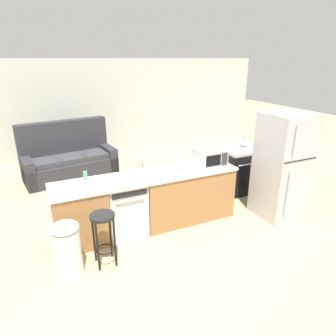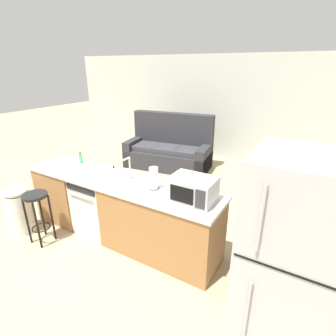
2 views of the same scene
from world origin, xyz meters
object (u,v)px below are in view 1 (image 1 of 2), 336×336
(dish_soap_bottle, at_px, (85,175))
(trash_bin, at_px, (67,248))
(kettle, at_px, (244,142))
(refrigerator, at_px, (282,166))
(microwave, at_px, (210,157))
(paper_towel_roll, at_px, (181,161))
(soap_bottle, at_px, (143,171))
(stove_range, at_px, (239,170))
(couch, at_px, (69,160))
(dishwasher, at_px, (125,208))
(bar_stool, at_px, (103,229))

(dish_soap_bottle, xyz_separation_m, trash_bin, (-0.43, -0.86, -0.59))
(trash_bin, bearing_deg, kettle, 19.63)
(refrigerator, xyz_separation_m, microwave, (-1.09, 0.55, 0.15))
(paper_towel_roll, bearing_deg, soap_bottle, 179.32)
(refrigerator, relative_size, soap_bottle, 10.14)
(stove_range, relative_size, dish_soap_bottle, 5.11)
(couch, bearing_deg, refrigerator, -48.13)
(stove_range, distance_m, couch, 3.84)
(stove_range, relative_size, refrigerator, 0.50)
(dish_soap_bottle, height_order, couch, couch)
(stove_range, height_order, dish_soap_bottle, dish_soap_bottle)
(microwave, bearing_deg, dishwasher, 179.95)
(microwave, xyz_separation_m, soap_bottle, (-1.19, 0.04, -0.07))
(dishwasher, distance_m, microwave, 1.63)
(refrigerator, height_order, trash_bin, refrigerator)
(couch, bearing_deg, kettle, -34.12)
(refrigerator, relative_size, trash_bin, 2.41)
(paper_towel_roll, bearing_deg, dishwasher, -178.45)
(refrigerator, height_order, couch, refrigerator)
(microwave, height_order, paper_towel_roll, paper_towel_roll)
(dishwasher, bearing_deg, refrigerator, -11.93)
(dishwasher, relative_size, stove_range, 0.93)
(refrigerator, bearing_deg, dishwasher, 168.07)
(paper_towel_roll, height_order, trash_bin, paper_towel_roll)
(stove_range, relative_size, trash_bin, 1.22)
(kettle, bearing_deg, bar_stool, -157.89)
(dishwasher, height_order, refrigerator, refrigerator)
(refrigerator, distance_m, dish_soap_bottle, 3.21)
(stove_range, relative_size, soap_bottle, 5.11)
(paper_towel_roll, relative_size, soap_bottle, 1.60)
(soap_bottle, relative_size, couch, 0.08)
(soap_bottle, bearing_deg, stove_range, 12.73)
(dishwasher, height_order, paper_towel_roll, paper_towel_roll)
(kettle, height_order, trash_bin, kettle)
(stove_range, xyz_separation_m, trash_bin, (-3.55, -1.19, -0.07))
(soap_bottle, bearing_deg, refrigerator, -14.37)
(soap_bottle, height_order, trash_bin, soap_bottle)
(stove_range, relative_size, bar_stool, 1.22)
(dishwasher, distance_m, trash_bin, 1.15)
(bar_stool, bearing_deg, dish_soap_bottle, 92.03)
(soap_bottle, xyz_separation_m, couch, (-0.79, 2.83, -0.58))
(trash_bin, relative_size, couch, 0.35)
(kettle, bearing_deg, microwave, -151.57)
(trash_bin, bearing_deg, dishwasher, 34.30)
(stove_range, height_order, trash_bin, stove_range)
(refrigerator, height_order, paper_towel_roll, refrigerator)
(trash_bin, bearing_deg, couch, 82.16)
(refrigerator, bearing_deg, paper_towel_roll, 160.51)
(paper_towel_roll, bearing_deg, refrigerator, -19.49)
(stove_range, bearing_deg, kettle, 37.71)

